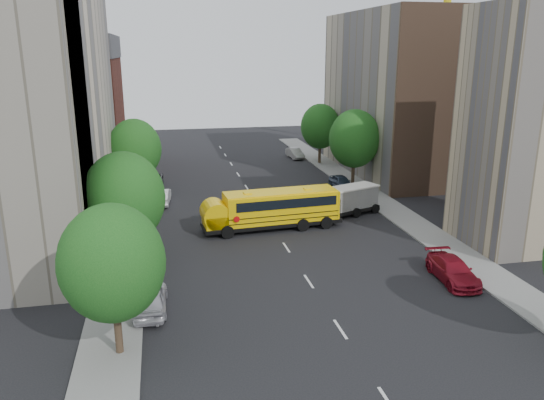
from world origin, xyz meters
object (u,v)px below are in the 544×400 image
object	(u,v)px
street_tree_4	(354,139)
parked_car_5	(295,153)
street_tree_5	(320,126)
safari_truck	(348,200)
school_bus	(271,208)
parked_car_4	(341,182)
parked_car_1	(161,196)
street_tree_2	(135,149)
street_tree_1	(124,198)
street_tree_0	(112,263)
parked_car_2	(153,178)
parked_car_0	(150,298)
parked_car_3	(453,270)

from	to	relation	value
street_tree_4	parked_car_5	world-z (taller)	street_tree_4
street_tree_5	safari_truck	xyz separation A→B (m)	(-3.89, -21.30, -3.38)
school_bus	parked_car_4	distance (m)	14.97
school_bus	parked_car_1	world-z (taller)	school_bus
street_tree_2	parked_car_4	size ratio (longest dim) A/B	1.97
street_tree_1	school_bus	xyz separation A→B (m)	(10.75, 6.37, -3.18)
street_tree_0	parked_car_2	world-z (taller)	street_tree_0
street_tree_2	parked_car_2	xyz separation A→B (m)	(1.40, 5.24, -4.17)
street_tree_2	parked_car_5	size ratio (longest dim) A/B	1.92
parked_car_0	parked_car_4	bearing A→B (deg)	-127.03
street_tree_4	street_tree_0	bearing A→B (deg)	-128.16
street_tree_2	parked_car_0	xyz separation A→B (m)	(1.40, -23.93, -4.06)
parked_car_0	parked_car_4	xyz separation A→B (m)	(19.20, 23.52, -0.10)
school_bus	parked_car_5	size ratio (longest dim) A/B	2.84
parked_car_2	street_tree_1	bearing A→B (deg)	87.11
parked_car_0	school_bus	bearing A→B (deg)	-125.05
school_bus	parked_car_5	world-z (taller)	school_bus
parked_car_5	street_tree_5	bearing A→B (deg)	-66.69
school_bus	parked_car_0	bearing A→B (deg)	-131.78
safari_truck	parked_car_5	xyz separation A→B (m)	(1.69, 25.28, -0.66)
parked_car_2	parked_car_4	bearing A→B (deg)	164.16
street_tree_4	school_bus	distance (m)	16.52
street_tree_0	street_tree_1	world-z (taller)	street_tree_1
street_tree_0	parked_car_1	xyz separation A→B (m)	(2.20, 25.54, -3.92)
street_tree_1	safari_truck	bearing A→B (deg)	25.65
school_bus	parked_car_0	world-z (taller)	school_bus
street_tree_0	parked_car_4	size ratio (longest dim) A/B	1.89
street_tree_2	street_tree_4	xyz separation A→B (m)	(22.00, 0.00, 0.25)
street_tree_0	parked_car_4	distance (m)	34.66
street_tree_1	parked_car_0	distance (m)	7.40
street_tree_5	parked_car_1	distance (m)	24.84
street_tree_4	parked_car_5	bearing A→B (deg)	97.84
street_tree_0	parked_car_3	world-z (taller)	street_tree_0
street_tree_5	safari_truck	world-z (taller)	street_tree_5
street_tree_4	parked_car_3	bearing A→B (deg)	-95.30
street_tree_4	parked_car_4	world-z (taller)	street_tree_4
street_tree_0	parked_car_5	distance (m)	48.39
street_tree_4	parked_car_5	size ratio (longest dim) A/B	2.02
parked_car_2	street_tree_5	bearing A→B (deg)	-161.28
street_tree_5	school_bus	size ratio (longest dim) A/B	0.66
parked_car_1	parked_car_5	bearing A→B (deg)	-128.21
street_tree_1	safari_truck	size ratio (longest dim) A/B	1.28
street_tree_5	parked_car_0	size ratio (longest dim) A/B	1.68
school_bus	safari_truck	bearing A→B (deg)	13.03
street_tree_0	parked_car_0	distance (m)	5.79
street_tree_5	parked_car_5	xyz separation A→B (m)	(-2.20, 3.98, -4.04)
street_tree_5	parked_car_2	xyz separation A→B (m)	(-20.60, -6.76, -4.05)
street_tree_4	parked_car_3	world-z (taller)	street_tree_4
parked_car_0	parked_car_1	size ratio (longest dim) A/B	1.02
parked_car_1	street_tree_2	bearing A→B (deg)	-42.68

